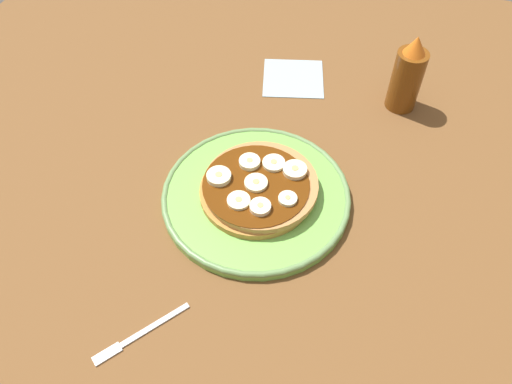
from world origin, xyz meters
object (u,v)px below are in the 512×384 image
Objects in this scene: pancake_stack at (259,188)px; banana_slice_0 at (259,184)px; plate at (256,196)px; syrup_bottle at (407,76)px; banana_slice_4 at (219,177)px; fork at (136,336)px; banana_slice_2 at (260,207)px; banana_slice_5 at (239,201)px; napkin at (293,78)px; banana_slice_3 at (295,170)px; banana_slice_6 at (274,163)px; banana_slice_7 at (250,162)px; banana_slice_1 at (288,199)px.

pancake_stack is 1.34cm from banana_slice_0.
syrup_bottle is (-28.11, 17.28, 5.39)cm from plate.
banana_slice_4 reaches higher than fork.
fork is (21.10, -9.09, -3.60)cm from banana_slice_2.
pancake_stack is 4.54cm from banana_slice_5.
syrup_bottle is at bearing 148.68° from pancake_stack.
banana_slice_2 is 0.27× the size of napkin.
banana_slice_3 reaches higher than pancake_stack.
banana_slice_6 is 3.60cm from banana_slice_7.
banana_slice_0 is 0.95× the size of banana_slice_3.
fork is at bearing -15.85° from plate.
fork is at bearing -15.87° from banana_slice_6.
banana_slice_6 is at bearing 164.02° from plate.
banana_slice_1 reaches higher than napkin.
banana_slice_2 is 8.19cm from banana_slice_4.
banana_slice_3 reaches higher than banana_slice_0.
plate is 2.55× the size of fork.
pancake_stack reaches higher than plate.
banana_slice_4 is 0.33× the size of napkin.
banana_slice_1 is at bearing 5.11° from banana_slice_3.
syrup_bottle is (-24.61, 19.46, 2.42)cm from banana_slice_7.
fork is at bearing -15.33° from banana_slice_5.
banana_slice_3 and banana_slice_7 have the same top height.
fork is (54.36, -4.68, 0.10)cm from napkin.
plate is 4.94cm from banana_slice_5.
banana_slice_1 is 7.00cm from banana_slice_6.
banana_slice_2 and banana_slice_3 have the same top height.
banana_slice_4 is 1.09× the size of banana_slice_5.
plate is at bearing 164.15° from fork.
banana_slice_5 reaches higher than napkin.
banana_slice_6 is at bearing 162.77° from banana_slice_5.
plate is 33.43cm from syrup_bottle.
banana_slice_0 is 5.90cm from banana_slice_3.
banana_slice_2 is at bearing 21.17° from pancake_stack.
banana_slice_7 is at bearing -85.10° from banana_slice_3.
fork reaches higher than napkin.
banana_slice_4 reaches higher than banana_slice_5.
banana_slice_5 is at bearing -17.23° from banana_slice_6.
banana_slice_7 is at bearing -73.98° from banana_slice_6.
syrup_bottle is at bearing 148.41° from plate.
banana_slice_1 is 8.79cm from banana_slice_7.
pancake_stack is at bearing -31.32° from syrup_bottle.
banana_slice_3 reaches higher than fork.
banana_slice_4 is at bearing -38.73° from banana_slice_7.
banana_slice_7 is 0.29× the size of napkin.
banana_slice_0 is 32.90cm from syrup_bottle.
banana_slice_7 reaches higher than plate.
banana_slice_1 is 0.89× the size of banana_slice_2.
banana_slice_6 is (-4.55, 0.82, -0.00)cm from banana_slice_0.
banana_slice_6 is 28.63cm from syrup_bottle.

